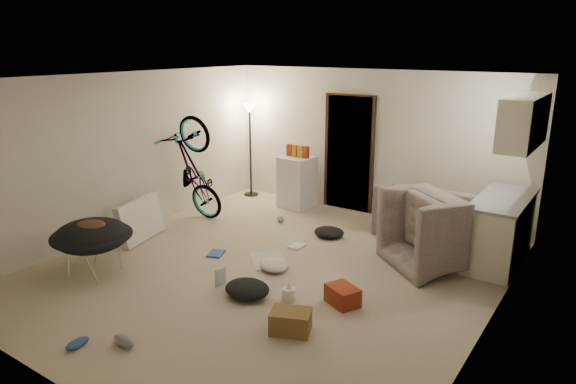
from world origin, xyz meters
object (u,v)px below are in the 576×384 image
Objects in this scene: floor_lamp at (250,130)px; juicer at (289,293)px; saucer_chair at (93,243)px; tv_box at (140,220)px; kitchen_counter at (500,231)px; bicycle at (195,192)px; drink_case_a at (291,321)px; mini_fridge at (297,182)px; drink_case_b at (343,295)px; sofa at (445,220)px; armchair at (446,238)px.

juicer is (3.09, -3.22, -1.22)m from floor_lamp.
tv_box is (-0.48, 1.17, -0.12)m from saucer_chair.
juicer is at bearing -124.18° from kitchen_counter.
bicycle is 1.93× the size of tv_box.
drink_case_a is at bearing -47.21° from floor_lamp.
drink_case_b is (2.49, -2.84, -0.36)m from mini_fridge.
tv_box is (-4.73, -2.20, -0.13)m from kitchen_counter.
tv_box is 3.56m from drink_case_b.
floor_lamp is 1.90× the size of tv_box.
sofa is 4.11m from bicycle.
drink_case_b is at bearing 110.28° from armchair.
kitchen_counter is at bearing 55.82° from juicer.
juicer is (-0.56, -0.28, -0.02)m from drink_case_b.
kitchen_counter is 4.02× the size of drink_case_b.
kitchen_counter is 0.82× the size of bicycle.
sofa is 3.60m from drink_case_a.
floor_lamp is 4.95m from kitchen_counter.
drink_case_b is at bearing -111.78° from bicycle.
sofa is 5.09m from saucer_chair.
juicer is (-0.40, 0.55, -0.03)m from drink_case_a.
sofa is 1.12× the size of bicycle.
sofa is 9.26× the size of juicer.
sofa is 4.97× the size of drink_case_a.
kitchen_counter reaches higher than sofa.
armchair is 3.26m from mini_fridge.
sofa is (3.94, -0.20, -1.01)m from floor_lamp.
drink_case_b is at bearing 56.08° from drink_case_a.
sofa is 5.49× the size of drink_case_b.
floor_lamp is 1.44m from mini_fridge.
bicycle reaches higher than tv_box.
saucer_chair is 2.94m from drink_case_a.
bicycle is (-4.73, -1.02, 0.04)m from kitchen_counter.
armchair is at bearing 38.12° from saucer_chair.
saucer_chair is at bearing 76.88° from armchair.
saucer_chair is (-0.58, -3.93, -0.04)m from mini_fridge.
mini_fridge is at bearing 20.07° from armchair.
floor_lamp is at bearing -4.58° from sofa.
mini_fridge is (-3.09, 1.04, 0.09)m from armchair.
kitchen_counter is 1.61× the size of mini_fridge.
floor_lamp is 3.02m from tv_box.
floor_lamp is at bearing 172.34° from kitchen_counter.
mini_fridge is 0.98× the size of tv_box.
tv_box is (0.10, -2.85, -0.99)m from floor_lamp.
sofa is at bearing 1.49° from mini_fridge.
bicycle is 2.41m from saucer_chair.
mini_fridge is 3.97m from saucer_chair.
floor_lamp is 4.39× the size of drink_case_a.
drink_case_a is 1.86× the size of juicer.
armchair is 3.10× the size of drink_case_b.
sofa is 3.14m from juicer.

